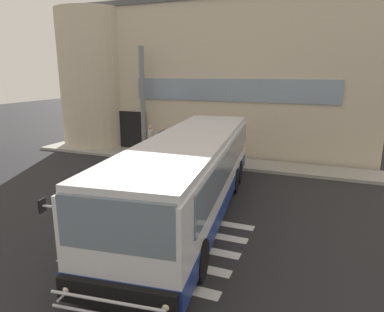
% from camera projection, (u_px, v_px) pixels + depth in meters
% --- Properties ---
extents(ground_plane, '(80.00, 90.00, 0.02)m').
position_uv_depth(ground_plane, '(166.00, 189.00, 14.42)').
color(ground_plane, '#232326').
rests_on(ground_plane, ground).
extents(bay_paint_stripes, '(4.40, 3.96, 0.01)m').
position_uv_depth(bay_paint_stripes, '(165.00, 242.00, 9.91)').
color(bay_paint_stripes, silver).
rests_on(bay_paint_stripes, ground).
extents(terminal_building, '(19.07, 13.80, 8.78)m').
position_uv_depth(terminal_building, '(228.00, 77.00, 24.03)').
color(terminal_building, beige).
rests_on(terminal_building, ground).
extents(boarding_curb, '(21.27, 2.00, 0.15)m').
position_uv_depth(boarding_curb, '(205.00, 160.00, 18.73)').
color(boarding_curb, '#9E9B93').
rests_on(boarding_curb, ground).
extents(entry_support_column, '(0.28, 0.28, 6.03)m').
position_uv_depth(entry_support_column, '(143.00, 100.00, 19.99)').
color(entry_support_column, slate).
rests_on(entry_support_column, boarding_curb).
extents(bus_main_foreground, '(4.00, 11.91, 2.70)m').
position_uv_depth(bus_main_foreground, '(191.00, 176.00, 11.67)').
color(bus_main_foreground, silver).
rests_on(bus_main_foreground, ground).
extents(passenger_near_column, '(0.39, 0.51, 1.68)m').
position_uv_depth(passenger_near_column, '(150.00, 138.00, 19.60)').
color(passenger_near_column, '#2D2D33').
rests_on(passenger_near_column, boarding_curb).
extents(passenger_by_doorway, '(0.59, 0.39, 1.68)m').
position_uv_depth(passenger_by_doorway, '(163.00, 140.00, 18.90)').
color(passenger_by_doorway, '#1E2338').
rests_on(passenger_by_doorway, boarding_curb).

